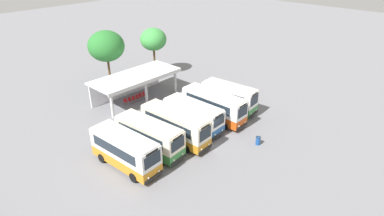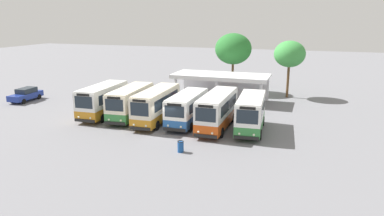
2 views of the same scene
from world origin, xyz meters
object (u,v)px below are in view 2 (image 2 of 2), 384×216
(city_bus_middle_cream, at_px, (157,104))
(waiting_chair_second_from_end, at_px, (208,97))
(city_bus_fifth_blue, at_px, (217,110))
(parked_car_flank, at_px, (26,94))
(waiting_chair_end_by_column, at_px, (204,96))
(waiting_chair_fifth_seat, at_px, (222,98))
(city_bus_far_end_green, at_px, (251,112))
(waiting_chair_middle_seat, at_px, (212,97))
(waiting_chair_far_end_seat, at_px, (226,98))
(litter_bin_apron, at_px, (181,146))
(city_bus_nearest_orange, at_px, (103,99))
(city_bus_second_in_row, at_px, (131,102))
(city_bus_fourth_amber, at_px, (187,108))
(waiting_chair_fourth_seat, at_px, (217,98))

(city_bus_middle_cream, bearing_deg, waiting_chair_second_from_end, 78.24)
(city_bus_fifth_blue, bearing_deg, parked_car_flank, 172.81)
(waiting_chair_end_by_column, bearing_deg, waiting_chair_fifth_seat, -1.73)
(city_bus_fifth_blue, height_order, city_bus_far_end_green, city_bus_fifth_blue)
(city_bus_middle_cream, xyz_separation_m, waiting_chair_end_by_column, (1.61, 10.64, -1.30))
(waiting_chair_middle_seat, xyz_separation_m, waiting_chair_far_end_seat, (1.77, 0.07, 0.00))
(city_bus_middle_cream, distance_m, litter_bin_apron, 8.68)
(parked_car_flank, xyz_separation_m, waiting_chair_middle_seat, (22.15, 7.35, -0.31))
(city_bus_nearest_orange, relative_size, waiting_chair_end_by_column, 8.61)
(parked_car_flank, bearing_deg, city_bus_second_in_row, -9.45)
(city_bus_fourth_amber, height_order, litter_bin_apron, city_bus_fourth_amber)
(city_bus_far_end_green, height_order, waiting_chair_fifth_seat, city_bus_far_end_green)
(city_bus_fifth_blue, height_order, waiting_chair_middle_seat, city_bus_fifth_blue)
(city_bus_nearest_orange, bearing_deg, waiting_chair_second_from_end, 50.95)
(parked_car_flank, relative_size, waiting_chair_fifth_seat, 5.32)
(city_bus_middle_cream, relative_size, litter_bin_apron, 9.01)
(city_bus_fifth_blue, xyz_separation_m, waiting_chair_middle_seat, (-3.44, 10.58, -1.32))
(city_bus_fourth_amber, xyz_separation_m, waiting_chair_end_by_column, (-1.51, 10.35, -1.16))
(waiting_chair_end_by_column, distance_m, waiting_chair_middle_seat, 1.19)
(waiting_chair_fourth_seat, distance_m, waiting_chair_fifth_seat, 0.59)
(waiting_chair_fifth_seat, bearing_deg, waiting_chair_end_by_column, 178.27)
(city_bus_fifth_blue, relative_size, waiting_chair_end_by_column, 9.38)
(city_bus_second_in_row, relative_size, parked_car_flank, 1.67)
(city_bus_middle_cream, height_order, waiting_chair_second_from_end, city_bus_middle_cream)
(city_bus_far_end_green, xyz_separation_m, waiting_chair_second_from_end, (-7.15, 10.52, -1.29))
(waiting_chair_second_from_end, xyz_separation_m, waiting_chair_far_end_seat, (2.36, 0.02, 0.00))
(city_bus_nearest_orange, distance_m, waiting_chair_end_by_column, 13.14)
(city_bus_fourth_amber, distance_m, city_bus_far_end_green, 6.24)
(waiting_chair_end_by_column, height_order, waiting_chair_middle_seat, same)
(city_bus_second_in_row, height_order, city_bus_middle_cream, city_bus_middle_cream)
(city_bus_second_in_row, height_order, waiting_chair_end_by_column, city_bus_second_in_row)
(city_bus_nearest_orange, height_order, waiting_chair_second_from_end, city_bus_nearest_orange)
(waiting_chair_far_end_seat, bearing_deg, waiting_chair_second_from_end, -179.54)
(city_bus_fourth_amber, relative_size, waiting_chair_fifth_seat, 8.39)
(city_bus_fifth_blue, relative_size, waiting_chair_fourth_seat, 9.38)
(city_bus_second_in_row, xyz_separation_m, parked_car_flank, (-16.24, 2.70, -0.94))
(waiting_chair_end_by_column, bearing_deg, city_bus_far_end_green, -53.85)
(waiting_chair_second_from_end, bearing_deg, litter_bin_apron, -80.44)
(waiting_chair_second_from_end, bearing_deg, city_bus_second_in_row, -117.73)
(parked_car_flank, xyz_separation_m, waiting_chair_fifth_seat, (23.33, 7.41, -0.31))
(waiting_chair_fourth_seat, relative_size, waiting_chair_fifth_seat, 1.00)
(city_bus_middle_cream, height_order, waiting_chair_fourth_seat, city_bus_middle_cream)
(waiting_chair_second_from_end, relative_size, waiting_chair_fifth_seat, 1.00)
(city_bus_fifth_blue, bearing_deg, city_bus_fourth_amber, 173.37)
(waiting_chair_end_by_column, relative_size, waiting_chair_second_from_end, 1.00)
(waiting_chair_middle_seat, bearing_deg, city_bus_fifth_blue, -71.98)
(parked_car_flank, bearing_deg, city_bus_far_end_green, -6.19)
(waiting_chair_fifth_seat, bearing_deg, waiting_chair_middle_seat, -177.19)
(city_bus_middle_cream, relative_size, city_bus_far_end_green, 1.15)
(city_bus_fourth_amber, height_order, city_bus_fifth_blue, city_bus_fifth_blue)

